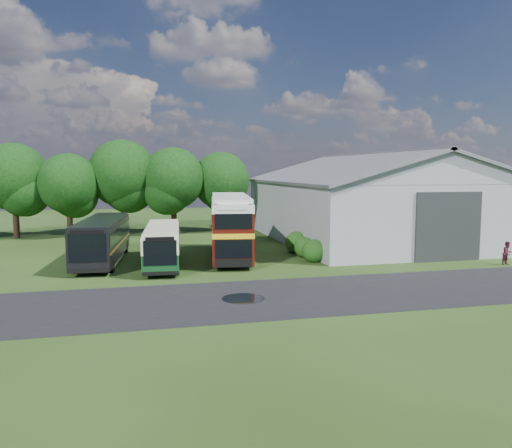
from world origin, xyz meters
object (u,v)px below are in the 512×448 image
object	(u,v)px
storage_shed	(372,195)
visitor_b	(507,254)
bus_dark_single	(102,239)
bus_green_single	(163,244)
bus_maroon_double	(230,227)

from	to	relation	value
storage_shed	visitor_b	size ratio (longest dim) A/B	15.23
bus_dark_single	bus_green_single	bearing A→B (deg)	-22.85
storage_shed	bus_green_single	bearing A→B (deg)	-156.52
bus_green_single	bus_maroon_double	distance (m)	5.44
bus_green_single	visitor_b	distance (m)	23.80
storage_shed	bus_dark_single	world-z (taller)	storage_shed
bus_maroon_double	bus_dark_single	xyz separation A→B (m)	(-9.19, 0.48, -0.69)
bus_dark_single	visitor_b	world-z (taller)	bus_dark_single
bus_maroon_double	storage_shed	bearing A→B (deg)	33.50
bus_green_single	bus_maroon_double	size ratio (longest dim) A/B	0.90
storage_shed	bus_dark_single	xyz separation A→B (m)	(-24.10, -6.48, -2.52)
storage_shed	bus_green_single	size ratio (longest dim) A/B	2.49
bus_green_single	bus_dark_single	world-z (taller)	bus_dark_single
bus_green_single	bus_dark_single	xyz separation A→B (m)	(-4.11, 2.20, 0.20)
bus_dark_single	visitor_b	bearing A→B (deg)	-10.80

